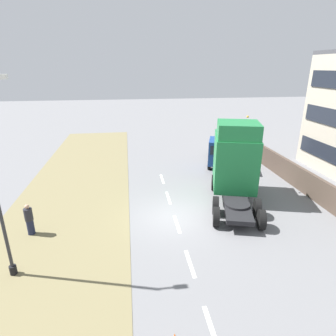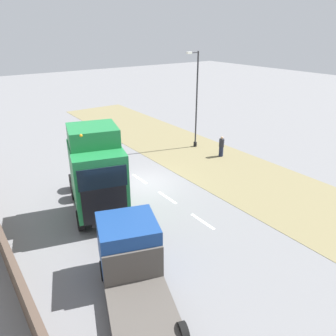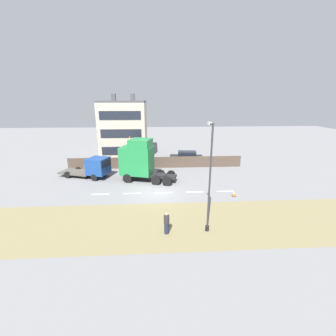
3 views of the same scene
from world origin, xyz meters
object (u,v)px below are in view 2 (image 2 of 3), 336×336
(lorry_cab, at_px, (97,174))
(lamp_post, at_px, (196,104))
(flatbed_truck, at_px, (131,255))
(pedestrian, at_px, (221,147))
(traffic_cone_lead, at_px, (111,144))

(lorry_cab, distance_m, lamp_post, 12.49)
(lorry_cab, xyz_separation_m, flatbed_truck, (1.15, 5.45, -1.10))
(lorry_cab, bearing_deg, lamp_post, -138.05)
(lorry_cab, bearing_deg, flatbed_truck, 93.62)
(lorry_cab, xyz_separation_m, pedestrian, (-11.40, -2.59, -1.64))
(lamp_post, xyz_separation_m, pedestrian, (-0.27, 2.94, -2.85))
(pedestrian, bearing_deg, lorry_cab, 12.79)
(lorry_cab, relative_size, lamp_post, 0.87)
(traffic_cone_lead, bearing_deg, lorry_cab, 60.86)
(flatbed_truck, relative_size, lamp_post, 0.86)
(flatbed_truck, distance_m, lamp_post, 16.64)
(lorry_cab, xyz_separation_m, lamp_post, (-11.14, -5.52, 1.22))
(lamp_post, distance_m, pedestrian, 4.10)
(flatbed_truck, height_order, traffic_cone_lead, flatbed_truck)
(lorry_cab, distance_m, traffic_cone_lead, 11.16)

